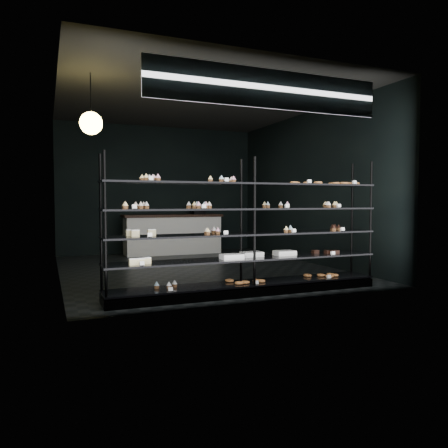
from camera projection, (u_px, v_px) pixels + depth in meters
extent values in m
cube|color=black|center=(197.00, 268.00, 8.46)|extent=(5.00, 6.00, 0.01)
cube|color=black|center=(196.00, 102.00, 8.29)|extent=(5.00, 6.00, 0.01)
cube|color=black|center=(159.00, 190.00, 11.15)|extent=(5.00, 0.01, 3.20)
cube|color=black|center=(271.00, 178.00, 5.60)|extent=(5.00, 0.01, 3.20)
cube|color=black|center=(57.00, 184.00, 7.43)|extent=(0.01, 6.00, 3.20)
cube|color=black|center=(308.00, 188.00, 9.32)|extent=(0.01, 6.00, 3.20)
cube|color=black|center=(247.00, 290.00, 6.16)|extent=(4.00, 0.50, 0.12)
cylinder|color=black|center=(105.00, 229.00, 5.17)|extent=(0.04, 0.04, 1.85)
cylinder|color=black|center=(101.00, 227.00, 5.57)|extent=(0.04, 0.04, 1.85)
cylinder|color=black|center=(255.00, 225.00, 5.91)|extent=(0.04, 0.04, 1.85)
cylinder|color=black|center=(241.00, 224.00, 6.32)|extent=(0.04, 0.04, 1.85)
cylinder|color=black|center=(371.00, 222.00, 6.65)|extent=(0.04, 0.04, 1.85)
cylinder|color=black|center=(352.00, 221.00, 7.06)|extent=(0.04, 0.04, 1.85)
cube|color=black|center=(247.00, 283.00, 6.16)|extent=(4.00, 0.50, 0.03)
cube|color=black|center=(248.00, 259.00, 6.14)|extent=(4.00, 0.50, 0.02)
cube|color=black|center=(248.00, 234.00, 6.12)|extent=(4.00, 0.50, 0.02)
cube|color=black|center=(248.00, 209.00, 6.10)|extent=(4.00, 0.50, 0.02)
cube|color=black|center=(248.00, 184.00, 6.08)|extent=(4.00, 0.50, 0.02)
cube|color=white|center=(152.00, 179.00, 5.39)|extent=(0.06, 0.04, 0.06)
cube|color=white|center=(228.00, 180.00, 5.77)|extent=(0.06, 0.04, 0.06)
cube|color=white|center=(311.00, 182.00, 6.26)|extent=(0.05, 0.04, 0.06)
cube|color=white|center=(354.00, 183.00, 6.55)|extent=(0.06, 0.04, 0.06)
cube|color=white|center=(136.00, 207.00, 5.33)|extent=(0.06, 0.04, 0.06)
cube|color=white|center=(206.00, 207.00, 5.68)|extent=(0.05, 0.04, 0.06)
cube|color=white|center=(286.00, 206.00, 6.13)|extent=(0.06, 0.04, 0.06)
cube|color=white|center=(341.00, 206.00, 6.48)|extent=(0.06, 0.04, 0.06)
cube|color=white|center=(149.00, 235.00, 5.41)|extent=(0.06, 0.04, 0.06)
cube|color=white|center=(223.00, 233.00, 5.78)|extent=(0.05, 0.04, 0.06)
cube|color=white|center=(293.00, 231.00, 6.19)|extent=(0.05, 0.04, 0.06)
cube|color=white|center=(340.00, 229.00, 6.49)|extent=(0.06, 0.04, 0.06)
cube|color=white|center=(143.00, 264.00, 5.40)|extent=(0.06, 0.04, 0.06)
cube|color=white|center=(333.00, 253.00, 6.46)|extent=(0.06, 0.04, 0.06)
cube|color=white|center=(168.00, 290.00, 5.53)|extent=(0.06, 0.04, 0.06)
cube|color=white|center=(254.00, 283.00, 5.99)|extent=(0.05, 0.04, 0.06)
cube|color=white|center=(328.00, 277.00, 6.45)|extent=(0.06, 0.04, 0.06)
cube|color=#0C1940|center=(269.00, 89.00, 5.61)|extent=(3.20, 0.04, 0.45)
cube|color=white|center=(269.00, 89.00, 5.59)|extent=(3.30, 0.02, 0.50)
cylinder|color=black|center=(91.00, 92.00, 6.36)|extent=(0.01, 0.01, 0.57)
sphere|color=#FFD359|center=(91.00, 123.00, 6.38)|extent=(0.33, 0.33, 0.33)
cube|color=white|center=(173.00, 235.00, 10.82)|extent=(2.35, 0.60, 0.92)
cube|color=black|center=(173.00, 216.00, 10.80)|extent=(2.44, 0.65, 0.06)
cube|color=black|center=(198.00, 209.00, 11.04)|extent=(0.30, 0.30, 0.25)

